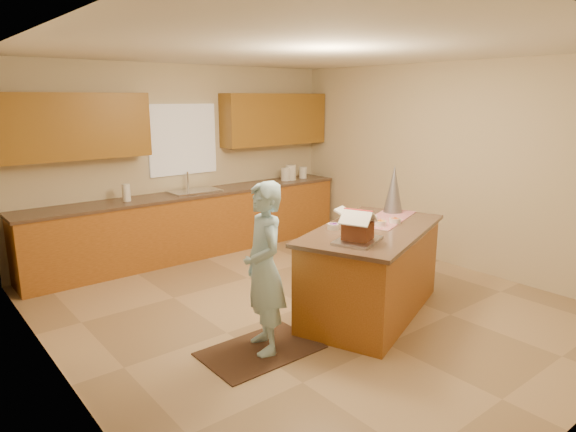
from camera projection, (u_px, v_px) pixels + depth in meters
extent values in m
plane|color=tan|center=(306.00, 306.00, 5.56)|extent=(5.50, 5.50, 0.00)
plane|color=silver|center=(309.00, 50.00, 4.94)|extent=(5.50, 5.50, 0.00)
plane|color=beige|center=(183.00, 160.00, 7.32)|extent=(5.50, 5.50, 0.00)
plane|color=beige|center=(53.00, 222.00, 3.71)|extent=(5.50, 5.50, 0.00)
plane|color=beige|center=(447.00, 165.00, 6.78)|extent=(5.50, 5.50, 0.00)
plane|color=gray|center=(93.00, 261.00, 3.14)|extent=(0.00, 2.50, 2.50)
cube|color=white|center=(183.00, 140.00, 7.23)|extent=(1.05, 0.03, 1.00)
cube|color=#A55E22|center=(196.00, 225.00, 7.31)|extent=(4.80, 0.60, 0.88)
cube|color=brown|center=(194.00, 194.00, 7.20)|extent=(4.85, 0.63, 0.04)
cube|color=#8F5E1E|center=(72.00, 126.00, 6.11)|extent=(1.85, 0.35, 0.80)
cube|color=#8F5E1E|center=(275.00, 119.00, 8.01)|extent=(1.85, 0.35, 0.80)
cube|color=silver|center=(194.00, 194.00, 7.20)|extent=(0.70, 0.45, 0.12)
cylinder|color=silver|center=(188.00, 181.00, 7.30)|extent=(0.03, 0.03, 0.28)
cube|color=#A55E22|center=(371.00, 272.00, 5.31)|extent=(2.03, 1.51, 0.89)
cube|color=brown|center=(373.00, 230.00, 5.20)|extent=(2.14, 1.62, 0.04)
cube|color=#A80C24|center=(388.00, 219.00, 5.58)|extent=(1.08, 0.71, 0.01)
cube|color=silver|center=(357.00, 240.00, 4.70)|extent=(0.56, 0.49, 0.03)
cube|color=white|center=(345.00, 212.00, 5.49)|extent=(0.27, 0.24, 0.10)
cone|color=silver|center=(394.00, 189.00, 5.82)|extent=(0.29, 0.29, 0.56)
cube|color=black|center=(260.00, 350.00, 4.58)|extent=(1.04, 0.68, 0.01)
imported|color=#ACDEF4|center=(264.00, 268.00, 4.43)|extent=(0.53, 0.65, 1.54)
cylinder|color=white|center=(285.00, 174.00, 8.20)|extent=(0.15, 0.15, 0.21)
cylinder|color=white|center=(291.00, 172.00, 8.27)|extent=(0.17, 0.17, 0.25)
cylinder|color=white|center=(303.00, 172.00, 8.43)|extent=(0.13, 0.13, 0.19)
cylinder|color=white|center=(126.00, 193.00, 6.56)|extent=(0.10, 0.10, 0.23)
cube|color=brown|center=(358.00, 231.00, 4.67)|extent=(0.30, 0.31, 0.16)
cube|color=white|center=(356.00, 218.00, 4.59)|extent=(0.24, 0.32, 0.13)
cube|color=white|center=(361.00, 215.00, 4.70)|extent=(0.24, 0.32, 0.13)
cylinder|color=red|center=(358.00, 210.00, 4.63)|extent=(0.12, 0.27, 0.02)
cylinder|color=#C85923|center=(395.00, 221.00, 5.38)|extent=(0.12, 0.12, 0.06)
cylinder|color=#249F66|center=(358.00, 220.00, 5.40)|extent=(0.12, 0.12, 0.06)
cylinder|color=white|center=(372.00, 218.00, 5.48)|extent=(0.12, 0.12, 0.06)
cylinder|color=orange|center=(352.00, 225.00, 5.18)|extent=(0.12, 0.12, 0.06)
cylinder|color=orange|center=(380.00, 223.00, 5.28)|extent=(0.12, 0.12, 0.06)
cylinder|color=purple|center=(333.00, 226.00, 5.14)|extent=(0.12, 0.12, 0.06)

